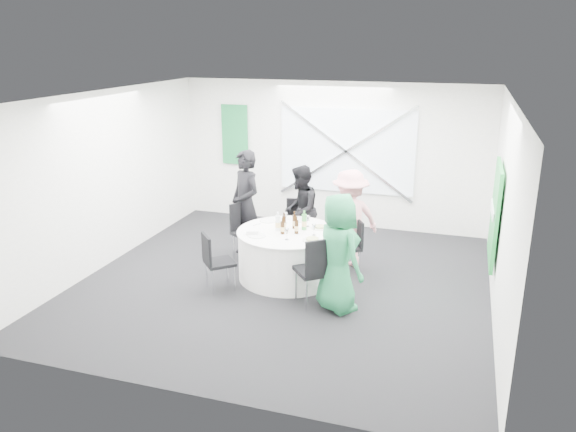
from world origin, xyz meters
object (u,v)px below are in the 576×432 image
(chair_back_right, at_px, (352,242))
(chair_front_left, at_px, (214,258))
(person_woman_green, at_px, (338,253))
(clear_water_bottle, at_px, (278,223))
(green_water_bottle, at_px, (304,222))
(chair_back_left, at_px, (245,227))
(chair_front_right, at_px, (317,266))
(person_man_back, at_px, (300,210))
(person_man_back_left, at_px, (246,204))
(chair_back, at_px, (297,221))
(person_woman_pink, at_px, (350,219))
(banquet_table, at_px, (288,254))

(chair_back_right, bearing_deg, chair_front_left, -83.87)
(person_woman_green, bearing_deg, clear_water_bottle, 4.94)
(chair_back_right, relative_size, green_water_bottle, 2.81)
(chair_back_left, relative_size, chair_front_right, 0.93)
(chair_front_right, relative_size, person_man_back, 0.67)
(person_man_back, bearing_deg, green_water_bottle, 13.25)
(person_man_back, bearing_deg, person_man_back_left, -72.41)
(chair_back, xyz_separation_m, chair_back_right, (1.10, -0.67, -0.03))
(chair_back_left, height_order, chair_back_right, chair_back_left)
(person_woman_pink, distance_m, green_water_bottle, 0.82)
(chair_back_right, relative_size, person_man_back, 0.56)
(chair_front_right, xyz_separation_m, person_woman_green, (0.29, 0.03, 0.21))
(chair_front_right, xyz_separation_m, green_water_bottle, (-0.46, 0.98, 0.28))
(banquet_table, distance_m, green_water_bottle, 0.56)
(banquet_table, distance_m, chair_front_right, 1.11)
(green_water_bottle, distance_m, clear_water_bottle, 0.40)
(person_man_back_left, xyz_separation_m, person_woman_green, (1.94, -1.52, -0.09))
(person_woman_green, bearing_deg, person_man_back_left, 2.06)
(person_man_back, bearing_deg, person_woman_green, 23.41)
(banquet_table, bearing_deg, green_water_bottle, 32.69)
(banquet_table, height_order, person_man_back, person_man_back)
(chair_back_left, xyz_separation_m, person_woman_pink, (1.73, 0.17, 0.24))
(person_man_back, distance_m, clear_water_bottle, 1.11)
(person_man_back_left, relative_size, person_man_back, 1.18)
(chair_back, distance_m, person_woman_green, 2.34)
(chair_front_left, xyz_separation_m, person_woman_green, (1.84, -0.03, 0.31))
(chair_back_left, bearing_deg, person_woman_green, -95.47)
(chair_front_left, xyz_separation_m, person_woman_pink, (1.68, 1.49, 0.29))
(green_water_bottle, bearing_deg, banquet_table, -147.31)
(person_woman_green, bearing_deg, chair_back, -19.33)
(chair_front_right, bearing_deg, chair_back_right, -137.65)
(person_woman_pink, height_order, green_water_bottle, person_woman_pink)
(person_man_back_left, bearing_deg, person_man_back, 59.95)
(chair_back_right, height_order, person_man_back_left, person_man_back_left)
(chair_back, height_order, person_woman_green, person_woman_green)
(person_man_back_left, bearing_deg, chair_back_right, 30.31)
(chair_back_left, height_order, person_woman_green, person_woman_green)
(person_woman_pink, bearing_deg, clear_water_bottle, -3.89)
(green_water_bottle, bearing_deg, person_woman_pink, 43.71)
(chair_back_left, relative_size, clear_water_bottle, 3.25)
(chair_back, bearing_deg, chair_back_left, -147.88)
(banquet_table, distance_m, chair_back, 1.22)
(person_man_back, xyz_separation_m, green_water_bottle, (0.34, -0.94, 0.11))
(chair_back, distance_m, person_woman_pink, 1.16)
(chair_back_left, xyz_separation_m, chair_front_left, (0.05, -1.32, -0.05))
(chair_back, distance_m, chair_front_right, 2.22)
(chair_back_left, xyz_separation_m, person_woman_green, (1.89, -1.35, 0.26))
(green_water_bottle, bearing_deg, person_man_back_left, 154.54)
(chair_front_left, height_order, person_woman_pink, person_woman_pink)
(chair_back_left, bearing_deg, person_man_back_left, 44.29)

